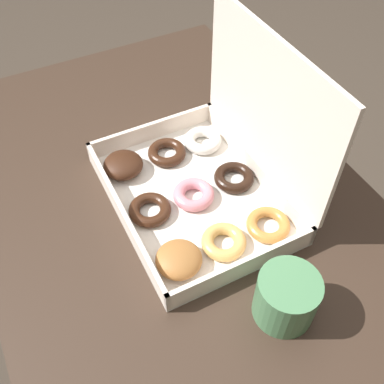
% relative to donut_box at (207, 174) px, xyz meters
% --- Properties ---
extents(ground_plane, '(8.00, 8.00, 0.00)m').
position_rel_donut_box_xyz_m(ground_plane, '(-0.01, -0.06, -0.80)').
color(ground_plane, '#42382D').
extents(dining_table, '(1.09, 0.70, 0.74)m').
position_rel_donut_box_xyz_m(dining_table, '(-0.01, -0.06, -0.17)').
color(dining_table, '#38281E').
rests_on(dining_table, ground_plane).
extents(donut_box, '(0.37, 0.29, 0.30)m').
position_rel_donut_box_xyz_m(donut_box, '(0.00, 0.00, 0.00)').
color(donut_box, silver).
rests_on(donut_box, dining_table).
extents(coffee_mug, '(0.09, 0.09, 0.09)m').
position_rel_donut_box_xyz_m(coffee_mug, '(0.27, -0.01, -0.01)').
color(coffee_mug, '#4C8456').
rests_on(coffee_mug, dining_table).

